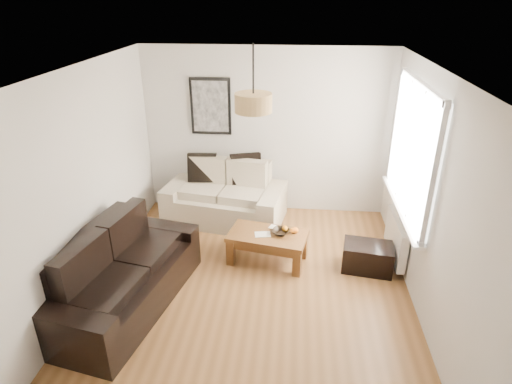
# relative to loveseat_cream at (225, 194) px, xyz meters

# --- Properties ---
(floor) EXTENTS (4.50, 4.50, 0.00)m
(floor) POSITION_rel_loveseat_cream_xyz_m (0.60, -1.78, -0.45)
(floor) COLOR brown
(floor) RESTS_ON ground
(ceiling) EXTENTS (3.80, 4.50, 0.00)m
(ceiling) POSITION_rel_loveseat_cream_xyz_m (0.60, -1.78, 2.15)
(ceiling) COLOR white
(ceiling) RESTS_ON floor
(wall_back) EXTENTS (3.80, 0.04, 2.60)m
(wall_back) POSITION_rel_loveseat_cream_xyz_m (0.60, 0.47, 0.85)
(wall_back) COLOR silver
(wall_back) RESTS_ON floor
(wall_front) EXTENTS (3.80, 0.04, 2.60)m
(wall_front) POSITION_rel_loveseat_cream_xyz_m (0.60, -4.03, 0.85)
(wall_front) COLOR silver
(wall_front) RESTS_ON floor
(wall_left) EXTENTS (0.04, 4.50, 2.60)m
(wall_left) POSITION_rel_loveseat_cream_xyz_m (-1.30, -1.78, 0.85)
(wall_left) COLOR silver
(wall_left) RESTS_ON floor
(wall_right) EXTENTS (0.04, 4.50, 2.60)m
(wall_right) POSITION_rel_loveseat_cream_xyz_m (2.50, -1.78, 0.85)
(wall_right) COLOR silver
(wall_right) RESTS_ON floor
(window_bay) EXTENTS (0.14, 1.90, 1.60)m
(window_bay) POSITION_rel_loveseat_cream_xyz_m (2.46, -0.98, 1.15)
(window_bay) COLOR white
(window_bay) RESTS_ON wall_right
(radiator) EXTENTS (0.10, 0.90, 0.52)m
(radiator) POSITION_rel_loveseat_cream_xyz_m (2.42, -0.98, -0.07)
(radiator) COLOR white
(radiator) RESTS_ON wall_right
(poster) EXTENTS (0.62, 0.04, 0.87)m
(poster) POSITION_rel_loveseat_cream_xyz_m (-0.25, 0.44, 1.25)
(poster) COLOR black
(poster) RESTS_ON wall_back
(pendant_shade) EXTENTS (0.40, 0.40, 0.20)m
(pendant_shade) POSITION_rel_loveseat_cream_xyz_m (0.60, -1.48, 1.78)
(pendant_shade) COLOR tan
(pendant_shade) RESTS_ON ceiling
(loveseat_cream) EXTENTS (1.94, 1.27, 0.89)m
(loveseat_cream) POSITION_rel_loveseat_cream_xyz_m (0.00, 0.00, 0.00)
(loveseat_cream) COLOR beige
(loveseat_cream) RESTS_ON floor
(sofa_leather) EXTENTS (1.39, 2.20, 0.88)m
(sofa_leather) POSITION_rel_loveseat_cream_xyz_m (-0.83, -2.13, -0.00)
(sofa_leather) COLOR black
(sofa_leather) RESTS_ON floor
(coffee_table) EXTENTS (1.10, 0.74, 0.42)m
(coffee_table) POSITION_rel_loveseat_cream_xyz_m (0.75, -1.10, -0.24)
(coffee_table) COLOR brown
(coffee_table) RESTS_ON floor
(ottoman) EXTENTS (0.68, 0.49, 0.36)m
(ottoman) POSITION_rel_loveseat_cream_xyz_m (2.05, -1.17, -0.27)
(ottoman) COLOR black
(ottoman) RESTS_ON floor
(cushion_left) EXTENTS (0.46, 0.17, 0.45)m
(cushion_left) POSITION_rel_loveseat_cream_xyz_m (-0.38, 0.22, 0.33)
(cushion_left) COLOR black
(cushion_left) RESTS_ON loveseat_cream
(cushion_right) EXTENTS (0.49, 0.28, 0.47)m
(cushion_right) POSITION_rel_loveseat_cream_xyz_m (0.31, 0.22, 0.34)
(cushion_right) COLOR black
(cushion_right) RESTS_ON loveseat_cream
(fruit_bowl) EXTENTS (0.29, 0.29, 0.06)m
(fruit_bowl) POSITION_rel_loveseat_cream_xyz_m (0.92, -1.09, -0.00)
(fruit_bowl) COLOR black
(fruit_bowl) RESTS_ON coffee_table
(orange_a) EXTENTS (0.07, 0.07, 0.07)m
(orange_a) POSITION_rel_loveseat_cream_xyz_m (1.07, -1.05, 0.01)
(orange_a) COLOR orange
(orange_a) RESTS_ON fruit_bowl
(orange_b) EXTENTS (0.10, 0.10, 0.08)m
(orange_b) POSITION_rel_loveseat_cream_xyz_m (1.11, -1.04, 0.01)
(orange_b) COLOR orange
(orange_b) RESTS_ON fruit_bowl
(orange_c) EXTENTS (0.10, 0.10, 0.08)m
(orange_c) POSITION_rel_loveseat_cream_xyz_m (0.97, -1.01, 0.01)
(orange_c) COLOR orange
(orange_c) RESTS_ON fruit_bowl
(papers) EXTENTS (0.22, 0.17, 0.01)m
(papers) POSITION_rel_loveseat_cream_xyz_m (0.68, -1.13, -0.03)
(papers) COLOR white
(papers) RESTS_ON coffee_table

